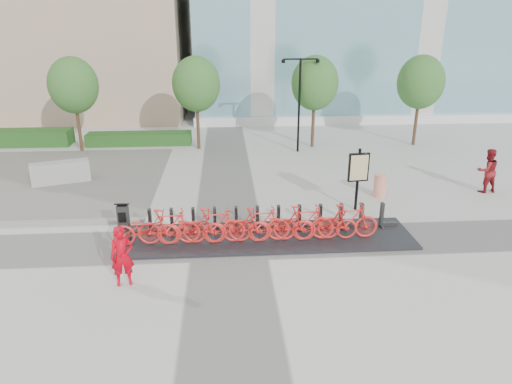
{
  "coord_description": "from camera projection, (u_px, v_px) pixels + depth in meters",
  "views": [
    {
      "loc": [
        -0.06,
        -13.31,
        6.73
      ],
      "look_at": [
        1.0,
        1.5,
        1.2
      ],
      "focal_mm": 32.0,
      "sensor_mm": 36.0,
      "label": 1
    }
  ],
  "objects": [
    {
      "name": "tree_0",
      "position": [
        73.0,
        85.0,
        24.22
      ],
      "size": [
        2.6,
        2.6,
        5.1
      ],
      "color": "#3F2D1B",
      "rests_on": "ground"
    },
    {
      "name": "bike_0",
      "position": [
        146.0,
        229.0,
        14.36
      ],
      "size": [
        2.06,
        0.72,
        1.08
      ],
      "primitive_type": "imported",
      "rotation": [
        0.0,
        0.0,
        1.57
      ],
      "color": "red",
      "rests_on": "dock_pad"
    },
    {
      "name": "map_sign",
      "position": [
        358.0,
        170.0,
        16.93
      ],
      "size": [
        0.79,
        0.21,
        2.4
      ],
      "rotation": [
        0.0,
        0.0,
        0.11
      ],
      "color": "black",
      "rests_on": "ground"
    },
    {
      "name": "hedge_b",
      "position": [
        140.0,
        139.0,
        26.68
      ],
      "size": [
        6.0,
        1.2,
        0.7
      ],
      "primitive_type": "cube",
      "color": "#153E15",
      "rests_on": "ground"
    },
    {
      "name": "bike_3",
      "position": [
        214.0,
        225.0,
        14.48
      ],
      "size": [
        1.99,
        0.56,
        1.2
      ],
      "primitive_type": "imported",
      "rotation": [
        0.0,
        0.0,
        1.57
      ],
      "color": "red",
      "rests_on": "dock_pad"
    },
    {
      "name": "bike_9",
      "position": [
        348.0,
        221.0,
        14.77
      ],
      "size": [
        1.99,
        0.56,
        1.2
      ],
      "primitive_type": "imported",
      "rotation": [
        0.0,
        0.0,
        1.57
      ],
      "color": "red",
      "rests_on": "dock_pad"
    },
    {
      "name": "bike_2",
      "position": [
        192.0,
        228.0,
        14.45
      ],
      "size": [
        2.06,
        0.72,
        1.08
      ],
      "primitive_type": "imported",
      "rotation": [
        0.0,
        0.0,
        1.57
      ],
      "color": "red",
      "rests_on": "dock_pad"
    },
    {
      "name": "bike_5",
      "position": [
        259.0,
        224.0,
        14.58
      ],
      "size": [
        1.99,
        0.56,
        1.2
      ],
      "primitive_type": "imported",
      "rotation": [
        0.0,
        0.0,
        1.57
      ],
      "color": "red",
      "rests_on": "dock_pad"
    },
    {
      "name": "worker_red",
      "position": [
        122.0,
        256.0,
        12.21
      ],
      "size": [
        0.7,
        0.55,
        1.71
      ],
      "primitive_type": "imported",
      "rotation": [
        0.0,
        0.0,
        0.24
      ],
      "color": "#C40012",
      "rests_on": "ground"
    },
    {
      "name": "tree_2",
      "position": [
        315.0,
        83.0,
        25.09
      ],
      "size": [
        2.6,
        2.6,
        5.1
      ],
      "color": "#3F2D1B",
      "rests_on": "ground"
    },
    {
      "name": "tree_1",
      "position": [
        196.0,
        84.0,
        24.66
      ],
      "size": [
        2.6,
        2.6,
        5.1
      ],
      "color": "#3F2D1B",
      "rests_on": "ground"
    },
    {
      "name": "dock_rail_posts",
      "position": [
        268.0,
        218.0,
        15.43
      ],
      "size": [
        8.02,
        0.5,
        0.85
      ],
      "primitive_type": null,
      "color": "#242425",
      "rests_on": "dock_pad"
    },
    {
      "name": "streetlamp",
      "position": [
        299.0,
        94.0,
        24.25
      ],
      "size": [
        2.0,
        0.2,
        5.0
      ],
      "color": "black",
      "rests_on": "ground"
    },
    {
      "name": "pedestrian",
      "position": [
        487.0,
        171.0,
        19.01
      ],
      "size": [
        0.96,
        0.78,
        1.87
      ],
      "primitive_type": "imported",
      "rotation": [
        0.0,
        0.0,
        3.23
      ],
      "color": "maroon",
      "rests_on": "ground"
    },
    {
      "name": "bike_8",
      "position": [
        326.0,
        224.0,
        14.74
      ],
      "size": [
        2.06,
        0.72,
        1.08
      ],
      "primitive_type": "imported",
      "rotation": [
        0.0,
        0.0,
        1.57
      ],
      "color": "red",
      "rests_on": "dock_pad"
    },
    {
      "name": "bike_4",
      "position": [
        237.0,
        226.0,
        14.55
      ],
      "size": [
        2.06,
        0.72,
        1.08
      ],
      "primitive_type": "imported",
      "rotation": [
        0.0,
        0.0,
        1.57
      ],
      "color": "red",
      "rests_on": "dock_pad"
    },
    {
      "name": "jersey_barrier",
      "position": [
        61.0,
        172.0,
        20.27
      ],
      "size": [
        2.53,
        1.45,
        0.95
      ],
      "primitive_type": "cube",
      "rotation": [
        0.0,
        0.0,
        0.34
      ],
      "color": "#AFAFA6",
      "rests_on": "ground"
    },
    {
      "name": "bike_1",
      "position": [
        169.0,
        227.0,
        14.38
      ],
      "size": [
        1.99,
        0.56,
        1.2
      ],
      "primitive_type": "imported",
      "rotation": [
        0.0,
        0.0,
        1.57
      ],
      "color": "red",
      "rests_on": "dock_pad"
    },
    {
      "name": "tree_3",
      "position": [
        421.0,
        82.0,
        25.49
      ],
      "size": [
        2.6,
        2.6,
        5.1
      ],
      "color": "#3F2D1B",
      "rests_on": "ground"
    },
    {
      "name": "dock_pad",
      "position": [
        268.0,
        237.0,
        15.15
      ],
      "size": [
        9.6,
        2.4,
        0.08
      ],
      "primitive_type": "cube",
      "color": "black",
      "rests_on": "ground"
    },
    {
      "name": "bike_6",
      "position": [
        282.0,
        225.0,
        14.65
      ],
      "size": [
        2.06,
        0.72,
        1.08
      ],
      "primitive_type": "imported",
      "rotation": [
        0.0,
        0.0,
        1.57
      ],
      "color": "red",
      "rests_on": "dock_pad"
    },
    {
      "name": "bike_7",
      "position": [
        304.0,
        223.0,
        14.67
      ],
      "size": [
        1.99,
        0.56,
        1.2
      ],
      "primitive_type": "imported",
      "rotation": [
        0.0,
        0.0,
        1.57
      ],
      "color": "red",
      "rests_on": "dock_pad"
    },
    {
      "name": "construction_barrel",
      "position": [
        380.0,
        185.0,
        18.63
      ],
      "size": [
        0.5,
        0.5,
        0.95
      ],
      "primitive_type": "cylinder",
      "rotation": [
        0.0,
        0.0,
        -0.02
      ],
      "color": "#E53E0C",
      "rests_on": "ground"
    },
    {
      "name": "ground",
      "position": [
        229.0,
        243.0,
        14.79
      ],
      "size": [
        120.0,
        120.0,
        0.0
      ],
      "primitive_type": "plane",
      "color": "#BABBB1"
    },
    {
      "name": "gravel_patch",
      "position": [
        6.0,
        180.0,
        20.67
      ],
      "size": [
        14.0,
        14.0,
        0.0
      ],
      "primitive_type": "plane",
      "color": "slate",
      "rests_on": "ground"
    },
    {
      "name": "kiosk",
      "position": [
        124.0,
        222.0,
        14.68
      ],
      "size": [
        0.41,
        0.35,
        1.32
      ],
      "rotation": [
        0.0,
        0.0,
        -0.03
      ],
      "color": "#242425",
      "rests_on": "dock_pad"
    }
  ]
}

